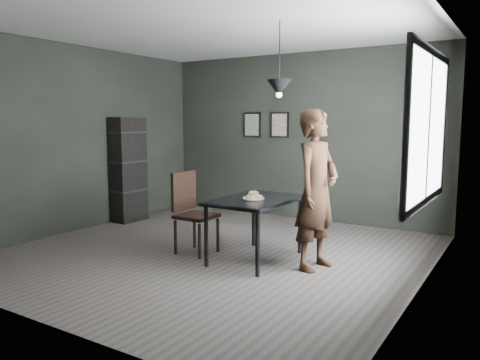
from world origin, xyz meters
The scene contains 13 objects.
ground centered at (0.00, 0.00, 0.00)m, with size 5.00×5.00×0.00m, color #35302E.
back_wall centered at (0.00, 2.50, 1.40)m, with size 5.00×0.10×2.80m, color black.
ceiling centered at (0.00, 0.00, 2.80)m, with size 5.00×5.00×0.02m.
window_assembly centered at (2.47, 0.20, 1.60)m, with size 0.04×1.96×1.56m.
cafe_table centered at (0.60, 0.00, 0.67)m, with size 0.80×1.20×0.75m.
white_plate centered at (0.62, -0.08, 0.76)m, with size 0.23×0.23×0.01m, color silver.
donut_pile centered at (0.62, -0.08, 0.79)m, with size 0.20×0.20×0.09m.
woman centered at (1.35, 0.08, 0.90)m, with size 0.66×0.43×1.80m, color black.
wood_chair centered at (-0.26, -0.15, 0.59)m, with size 0.45×0.45×1.03m.
shelf_unit centered at (-2.32, 0.81, 0.86)m, with size 0.33×0.57×1.72m, color black.
pendant_lamp centered at (0.85, 0.10, 2.05)m, with size 0.28×0.28×0.86m.
framed_print_left centered at (-0.90, 2.47, 1.60)m, with size 0.34×0.04×0.44m.
framed_print_right centered at (-0.35, 2.47, 1.60)m, with size 0.34×0.04×0.44m.
Camera 1 is at (3.36, -4.78, 1.67)m, focal length 35.00 mm.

